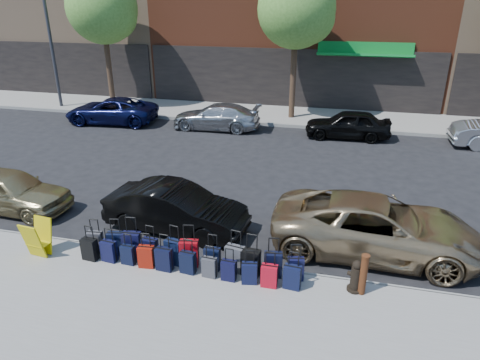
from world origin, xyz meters
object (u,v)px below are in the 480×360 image
(car_far_0, at_px, (111,111))
(car_far_2, at_px, (348,124))
(bollard, at_px, (364,274))
(car_near_2, at_px, (376,226))
(streetlight, at_px, (51,25))
(car_near_1, at_px, (176,209))
(fire_hydrant, at_px, (356,277))
(suitcase_front_5, at_px, (189,253))
(car_near_0, at_px, (9,190))
(tree_center, at_px, (299,11))
(display_rack, at_px, (38,239))
(car_far_1, at_px, (216,117))
(tree_left, at_px, (105,10))

(car_far_0, relative_size, car_far_2, 1.22)
(bollard, xyz_separation_m, car_near_2, (0.34, 2.04, 0.08))
(streetlight, height_order, car_near_1, streetlight)
(bollard, bearing_deg, fire_hydrant, 151.68)
(suitcase_front_5, distance_m, car_near_0, 6.63)
(streetlight, distance_m, fire_hydrant, 21.86)
(tree_center, bearing_deg, fire_hydrant, -77.71)
(tree_center, distance_m, car_far_2, 6.11)
(car_near_0, xyz_separation_m, car_far_2, (9.89, 9.96, 0.01))
(display_rack, xyz_separation_m, car_far_1, (0.91, 12.12, 0.02))
(streetlight, height_order, bollard, streetlight)
(bollard, bearing_deg, car_near_1, 159.30)
(suitcase_front_5, xyz_separation_m, car_near_0, (-6.40, 1.72, 0.17))
(display_rack, xyz_separation_m, car_near_0, (-2.66, 2.19, 0.04))
(car_far_0, bearing_deg, tree_center, 102.34)
(tree_left, distance_m, car_near_0, 13.87)
(streetlight, xyz_separation_m, car_far_0, (4.33, -2.15, -4.01))
(car_far_1, bearing_deg, car_far_2, 88.90)
(car_near_0, bearing_deg, tree_center, -26.75)
(car_near_2, relative_size, car_far_0, 1.11)
(fire_hydrant, relative_size, car_near_2, 0.14)
(tree_left, distance_m, display_rack, 16.67)
(car_far_1, bearing_deg, car_far_0, -89.11)
(bollard, height_order, car_far_2, car_far_2)
(fire_hydrant, height_order, car_far_1, car_far_1)
(fire_hydrant, xyz_separation_m, car_near_0, (-10.22, 1.77, 0.15))
(car_near_2, xyz_separation_m, car_far_1, (-7.14, 9.74, -0.10))
(fire_hydrant, xyz_separation_m, display_rack, (-7.56, -0.42, 0.11))
(car_far_1, bearing_deg, bollard, 28.65)
(bollard, relative_size, car_far_1, 0.22)
(display_rack, distance_m, car_near_0, 3.44)
(car_near_1, xyz_separation_m, car_far_1, (-1.82, 9.90, -0.03))
(suitcase_front_5, distance_m, car_far_1, 12.00)
(tree_center, height_order, fire_hydrant, tree_center)
(fire_hydrant, height_order, car_far_2, car_far_2)
(suitcase_front_5, distance_m, display_rack, 3.77)
(tree_center, distance_m, fire_hydrant, 15.49)
(tree_left, xyz_separation_m, tree_center, (10.50, 0.00, 0.00))
(tree_center, distance_m, car_far_1, 6.51)
(tree_left, relative_size, streetlight, 0.91)
(bollard, relative_size, display_rack, 1.03)
(display_rack, height_order, car_far_0, car_far_0)
(tree_center, height_order, car_far_1, tree_center)
(tree_left, relative_size, suitcase_front_5, 6.91)
(tree_center, xyz_separation_m, fire_hydrant, (3.13, -14.35, -4.92))
(display_rack, bearing_deg, fire_hydrant, 9.49)
(car_near_1, bearing_deg, streetlight, 50.24)
(car_near_2, bearing_deg, streetlight, 57.15)
(streetlight, bearing_deg, display_rack, -57.37)
(streetlight, relative_size, display_rack, 8.62)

